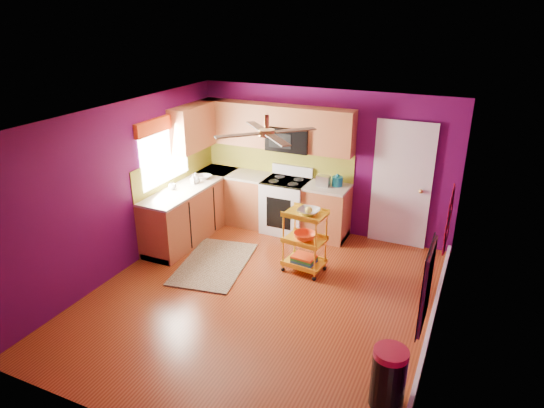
% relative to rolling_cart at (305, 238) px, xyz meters
% --- Properties ---
extents(ground, '(5.00, 5.00, 0.00)m').
position_rel_rolling_cart_xyz_m(ground, '(-0.27, -0.95, -0.55)').
color(ground, maroon).
rests_on(ground, ground).
extents(room_envelope, '(4.54, 5.04, 2.52)m').
position_rel_rolling_cart_xyz_m(room_envelope, '(-0.25, -0.95, 1.09)').
color(room_envelope, '#510945').
rests_on(room_envelope, ground).
extents(lower_cabinets, '(2.81, 2.31, 0.94)m').
position_rel_rolling_cart_xyz_m(lower_cabinets, '(-1.62, 0.87, -0.11)').
color(lower_cabinets, brown).
rests_on(lower_cabinets, ground).
extents(electric_range, '(0.76, 0.66, 1.13)m').
position_rel_rolling_cart_xyz_m(electric_range, '(-0.82, 1.23, -0.06)').
color(electric_range, white).
rests_on(electric_range, ground).
extents(upper_cabinetry, '(2.80, 2.30, 1.26)m').
position_rel_rolling_cart_xyz_m(upper_cabinetry, '(-1.52, 1.23, 1.25)').
color(upper_cabinetry, brown).
rests_on(upper_cabinetry, ground).
extents(left_window, '(0.08, 1.35, 1.08)m').
position_rel_rolling_cart_xyz_m(left_window, '(-2.49, 0.10, 1.19)').
color(left_window, white).
rests_on(left_window, ground).
extents(panel_door, '(0.95, 0.11, 2.15)m').
position_rel_rolling_cart_xyz_m(panel_door, '(1.08, 1.52, 0.48)').
color(panel_door, white).
rests_on(panel_door, ground).
extents(right_wall_art, '(0.04, 2.74, 1.04)m').
position_rel_rolling_cart_xyz_m(right_wall_art, '(1.95, -1.28, 0.90)').
color(right_wall_art, black).
rests_on(right_wall_art, ground).
extents(ceiling_fan, '(1.01, 1.01, 0.26)m').
position_rel_rolling_cart_xyz_m(ceiling_fan, '(-0.27, -0.75, 1.74)').
color(ceiling_fan, '#BF8C3F').
rests_on(ceiling_fan, ground).
extents(shag_rug, '(1.21, 1.71, 0.02)m').
position_rel_rolling_cart_xyz_m(shag_rug, '(-1.35, -0.40, -0.54)').
color(shag_rug, black).
rests_on(shag_rug, ground).
extents(rolling_cart, '(0.63, 0.49, 1.07)m').
position_rel_rolling_cart_xyz_m(rolling_cart, '(0.00, 0.00, 0.00)').
color(rolling_cart, yellow).
rests_on(rolling_cart, ground).
extents(trash_can, '(0.45, 0.45, 0.66)m').
position_rel_rolling_cart_xyz_m(trash_can, '(1.70, -2.16, -0.22)').
color(trash_can, black).
rests_on(trash_can, ground).
extents(teal_kettle, '(0.18, 0.18, 0.21)m').
position_rel_rolling_cart_xyz_m(teal_kettle, '(0.05, 1.33, 0.48)').
color(teal_kettle, '#137A93').
rests_on(teal_kettle, lower_cabinets).
extents(toaster, '(0.22, 0.15, 0.18)m').
position_rel_rolling_cart_xyz_m(toaster, '(-0.16, 1.24, 0.48)').
color(toaster, beige).
rests_on(toaster, lower_cabinets).
extents(soap_bottle_a, '(0.08, 0.08, 0.18)m').
position_rel_rolling_cart_xyz_m(soap_bottle_a, '(-2.19, 0.40, 0.48)').
color(soap_bottle_a, '#EA3F72').
rests_on(soap_bottle_a, lower_cabinets).
extents(soap_bottle_b, '(0.15, 0.15, 0.19)m').
position_rel_rolling_cart_xyz_m(soap_bottle_b, '(-2.18, 0.46, 0.49)').
color(soap_bottle_b, white).
rests_on(soap_bottle_b, lower_cabinets).
extents(counter_dish, '(0.23, 0.23, 0.06)m').
position_rel_rolling_cart_xyz_m(counter_dish, '(-2.17, 0.73, 0.42)').
color(counter_dish, white).
rests_on(counter_dish, lower_cabinets).
extents(counter_cup, '(0.12, 0.12, 0.10)m').
position_rel_rolling_cart_xyz_m(counter_cup, '(-2.35, 0.04, 0.44)').
color(counter_cup, white).
rests_on(counter_cup, lower_cabinets).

